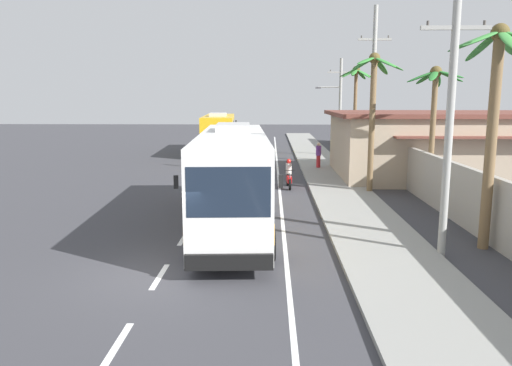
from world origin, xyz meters
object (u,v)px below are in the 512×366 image
Objects in this scene: coach_bus_foreground at (233,175)px; palm_nearest at (495,98)px; utility_pole_mid at (373,94)px; utility_pole_far at (339,105)px; motorcycle_beside_bus at (289,176)px; palm_third at (373,96)px; pedestrian_near_kerb at (318,154)px; palm_fourth at (356,91)px; palm_second at (434,103)px; coach_bus_far_lane at (219,132)px; utility_pole_nearest at (450,123)px; roadside_building at (462,145)px.

palm_nearest is at bearing -17.52° from coach_bus_foreground.
utility_pole_far is at bearing 90.16° from utility_pole_mid.
palm_third is at bearing -20.32° from motorcycle_beside_bus.
motorcycle_beside_bus is 6.68m from utility_pole_mid.
motorcycle_beside_bus is 0.27× the size of palm_third.
pedestrian_near_kerb is 0.24× the size of palm_fourth.
motorcycle_beside_bus is 0.27× the size of palm_nearest.
palm_second is at bearing -99.26° from pedestrian_near_kerb.
coach_bus_far_lane is 30.63m from palm_nearest.
palm_nearest reaches higher than palm_second.
palm_third is at bearing -91.89° from utility_pole_far.
utility_pole_mid is (0.38, 13.48, 0.94)m from utility_pole_nearest.
palm_nearest is 1.01× the size of palm_third.
palm_third is at bearing -140.58° from roadside_building.
utility_pole_far is 1.14× the size of palm_third.
palm_second is 8.39m from roadside_building.
coach_bus_foreground is at bearing -134.02° from palm_third.
coach_bus_foreground is at bearing -137.16° from roadside_building.
coach_bus_foreground is 7.06× the size of pedestrian_near_kerb.
motorcycle_beside_bus is at bearing -141.44° from pedestrian_near_kerb.
utility_pole_far is at bearing 72.53° from motorcycle_beside_bus.
coach_bus_far_lane is 1.76× the size of palm_second.
palm_second is (2.48, 9.21, 0.50)m from utility_pole_nearest.
motorcycle_beside_bus is 8.43m from palm_second.
palm_fourth is (0.52, 8.85, 0.27)m from utility_pole_mid.
coach_bus_far_lane is at bearing 168.28° from utility_pole_far.
utility_pole_nearest is 10.53m from palm_third.
pedestrian_near_kerb is at bearing 159.85° from roadside_building.
motorcycle_beside_bus is 16.08m from utility_pole_far.
palm_third is at bearing -62.25° from coach_bus_far_lane.
motorcycle_beside_bus is 1.13× the size of pedestrian_near_kerb.
utility_pole_mid is 13.50m from utility_pole_far.
pedestrian_near_kerb is at bearing 72.96° from coach_bus_foreground.
palm_second is at bearing -120.83° from roadside_building.
utility_pole_mid reaches higher than coach_bus_foreground.
coach_bus_far_lane is (-3.18, 25.45, -0.12)m from coach_bus_foreground.
coach_bus_foreground is 1.72× the size of palm_third.
palm_fourth is at bearing 92.15° from palm_nearest.
utility_pole_nearest is 1.11× the size of palm_nearest.
utility_pole_far reaches higher than roadside_building.
palm_third is 0.99× the size of palm_fourth.
palm_fourth reaches higher than palm_third.
coach_bus_foreground is at bearing -107.07° from utility_pole_far.
palm_second reaches higher than motorcycle_beside_bus.
coach_bus_foreground is 20.49m from palm_fourth.
coach_bus_foreground is at bearing -140.65° from pedestrian_near_kerb.
coach_bus_foreground is 1.53× the size of utility_pole_nearest.
palm_second is 0.90× the size of palm_third.
coach_bus_foreground is 1.09× the size of coach_bus_far_lane.
utility_pole_far is at bearing 89.27° from utility_pole_nearest.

